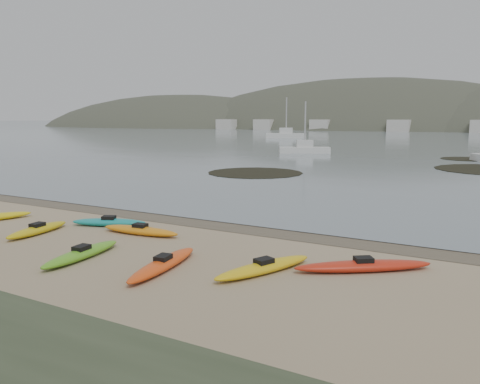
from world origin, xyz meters
The scene contains 6 objects.
ground centered at (0.00, 0.00, 0.00)m, with size 600.00×600.00×0.00m, color tan.
wet_sand centered at (0.00, -0.30, 0.00)m, with size 60.00×60.00×0.00m, color brown.
water centered at (0.00, 300.00, 0.01)m, with size 1200.00×1200.00×0.00m, color slate.
kayaks centered at (-0.17, -4.53, 0.17)m, with size 24.81×9.34×0.34m.
kelp_mats centered at (3.43, 28.28, 0.03)m, with size 27.26×30.83×0.04m.
moored_boats centered at (2.85, 73.49, 0.55)m, with size 93.60×82.52×1.27m.
Camera 1 is at (9.87, -17.97, 4.78)m, focal length 35.00 mm.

